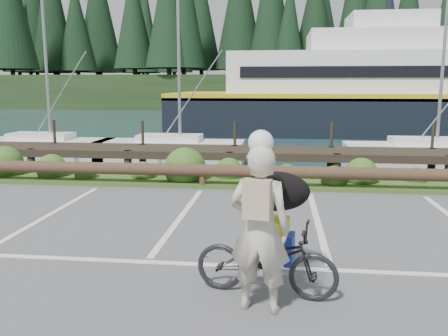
{
  "coord_description": "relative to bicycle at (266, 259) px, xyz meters",
  "views": [
    {
      "loc": [
        1.86,
        -6.72,
        2.52
      ],
      "look_at": [
        0.92,
        1.32,
        1.1
      ],
      "focal_mm": 38.0,
      "sensor_mm": 36.0,
      "label": 1
    }
  ],
  "objects": [
    {
      "name": "harbor_backdrop",
      "position": [
        -1.34,
        79.73,
        -0.46
      ],
      "size": [
        170.0,
        160.0,
        30.0
      ],
      "color": "#1B3742",
      "rests_on": "ground"
    },
    {
      "name": "vegetation_strip",
      "position": [
        -1.73,
        6.56,
        -0.41
      ],
      "size": [
        34.0,
        1.6,
        0.1
      ],
      "primitive_type": "cube",
      "color": "#3D5B21",
      "rests_on": "ground"
    },
    {
      "name": "bicycle",
      "position": [
        0.0,
        0.0,
        0.0
      ],
      "size": [
        1.81,
        0.88,
        0.91
      ],
      "primitive_type": "imported",
      "rotation": [
        0.0,
        0.0,
        1.41
      ],
      "color": "black",
      "rests_on": "ground"
    },
    {
      "name": "ground",
      "position": [
        -1.73,
        1.26,
        -0.46
      ],
      "size": [
        72.0,
        72.0,
        0.0
      ],
      "primitive_type": "plane",
      "color": "#4E4E50"
    },
    {
      "name": "dog",
      "position": [
        0.09,
        0.55,
        0.71
      ],
      "size": [
        0.58,
        0.95,
        0.52
      ],
      "primitive_type": "ellipsoid",
      "rotation": [
        0.0,
        0.0,
        1.41
      ],
      "color": "black",
      "rests_on": "bicycle"
    },
    {
      "name": "cyclist",
      "position": [
        -0.07,
        -0.4,
        0.49
      ],
      "size": [
        0.76,
        0.56,
        1.89
      ],
      "primitive_type": "imported",
      "rotation": [
        0.0,
        0.0,
        2.98
      ],
      "color": "beige",
      "rests_on": "ground"
    },
    {
      "name": "log_rail",
      "position": [
        -1.73,
        5.86,
        -0.46
      ],
      "size": [
        32.0,
        0.3,
        0.6
      ],
      "primitive_type": null,
      "color": "#443021",
      "rests_on": "ground"
    }
  ]
}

